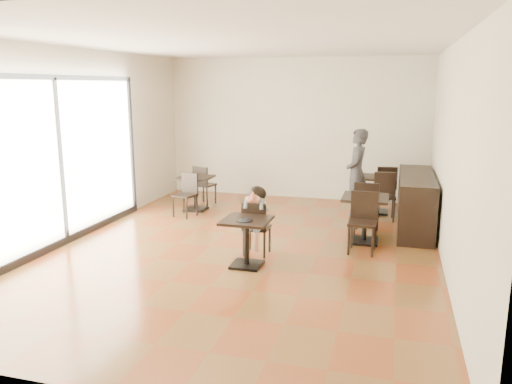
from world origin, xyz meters
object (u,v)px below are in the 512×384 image
(adult_patron, at_px, (357,173))
(cafe_table_back, at_px, (377,195))
(chair_mid_b, at_px, (362,223))
(cafe_table_left, at_px, (195,193))
(cafe_table_mid, at_px, (365,219))
(chair_back_a, at_px, (386,187))
(child_table, at_px, (247,243))
(child_chair, at_px, (257,228))
(child, at_px, (257,221))
(chair_left_b, at_px, (185,195))
(chair_back_b, at_px, (385,197))
(chair_mid_a, at_px, (367,207))
(chair_left_a, at_px, (205,185))

(adult_patron, distance_m, cafe_table_back, 0.71)
(chair_mid_b, bearing_deg, cafe_table_left, 154.61)
(cafe_table_mid, bearing_deg, chair_back_a, 83.86)
(child_table, bearing_deg, child_chair, 90.00)
(child, height_order, cafe_table_mid, child)
(cafe_table_back, xyz_separation_m, chair_back_a, (0.15, 0.49, 0.08))
(chair_left_b, bearing_deg, chair_back_b, 26.13)
(child_chair, bearing_deg, cafe_table_left, -49.77)
(child_chair, height_order, cafe_table_mid, child_chair)
(chair_mid_b, relative_size, chair_back_b, 1.03)
(child_chair, relative_size, chair_back_a, 0.93)
(cafe_table_back, relative_size, chair_back_a, 0.83)
(child_chair, distance_m, chair_back_b, 3.21)
(adult_patron, distance_m, chair_back_a, 1.06)
(chair_left_b, bearing_deg, cafe_table_back, 34.46)
(cafe_table_mid, relative_size, chair_back_b, 0.86)
(child_chair, relative_size, chair_left_b, 0.99)
(cafe_table_left, xyz_separation_m, chair_back_a, (3.84, 1.30, 0.10))
(chair_back_b, bearing_deg, chair_mid_a, -110.32)
(adult_patron, bearing_deg, chair_back_a, 139.42)
(chair_left_a, bearing_deg, child_chair, 138.71)
(chair_mid_b, relative_size, chair_left_a, 1.10)
(child_chair, relative_size, chair_mid_a, 0.90)
(cafe_table_mid, height_order, chair_back_a, chair_back_a)
(chair_left_b, relative_size, chair_back_a, 0.94)
(child_chair, distance_m, adult_patron, 3.17)
(child_chair, bearing_deg, child, -0.00)
(child_table, distance_m, child, 0.58)
(chair_mid_a, bearing_deg, child_chair, 47.96)
(chair_mid_a, relative_size, chair_left_a, 1.10)
(adult_patron, distance_m, cafe_table_mid, 1.89)
(child, xyz_separation_m, cafe_table_left, (-2.00, 2.36, -0.18))
(adult_patron, relative_size, chair_left_a, 2.02)
(chair_back_a, bearing_deg, adult_patron, 49.42)
(cafe_table_back, height_order, chair_back_a, chair_back_a)
(adult_patron, bearing_deg, cafe_table_mid, 4.34)
(child_table, distance_m, chair_mid_b, 1.90)
(child_table, relative_size, chair_back_a, 0.77)
(chair_back_a, bearing_deg, chair_back_b, 85.19)
(adult_patron, relative_size, cafe_table_mid, 2.21)
(chair_mid_a, bearing_deg, cafe_table_left, -9.84)
(cafe_table_back, height_order, chair_mid_a, chair_mid_a)
(child_chair, distance_m, chair_mid_a, 2.25)
(chair_mid_a, bearing_deg, cafe_table_back, -92.59)
(cafe_table_mid, relative_size, chair_back_a, 0.86)
(chair_mid_a, height_order, chair_back_a, chair_mid_a)
(cafe_table_left, height_order, chair_back_a, chair_back_a)
(cafe_table_mid, height_order, cafe_table_left, cafe_table_mid)
(chair_left_b, bearing_deg, adult_patron, 32.17)
(adult_patron, relative_size, cafe_table_back, 2.29)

